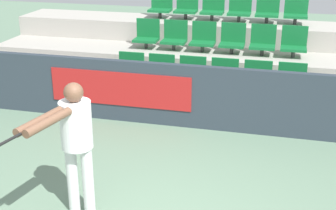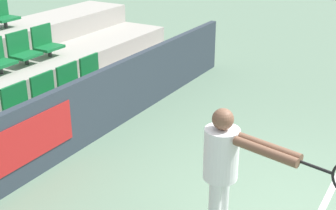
# 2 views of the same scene
# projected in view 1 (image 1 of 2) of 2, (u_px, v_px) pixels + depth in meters

# --- Properties ---
(barrier_wall) EXTENTS (9.50, 0.14, 1.06)m
(barrier_wall) POSITION_uv_depth(u_px,v_px,m) (198.00, 97.00, 7.60)
(barrier_wall) COLOR #2D3842
(barrier_wall) RESTS_ON ground
(bleacher_tier_front) EXTENTS (9.10, 1.09, 0.41)m
(bleacher_tier_front) POSITION_uv_depth(u_px,v_px,m) (206.00, 103.00, 8.28)
(bleacher_tier_front) COLOR #ADA89E
(bleacher_tier_front) RESTS_ON ground
(bleacher_tier_middle) EXTENTS (9.10, 1.09, 0.83)m
(bleacher_tier_middle) POSITION_uv_depth(u_px,v_px,m) (216.00, 74.00, 9.19)
(bleacher_tier_middle) COLOR #ADA89E
(bleacher_tier_middle) RESTS_ON ground
(bleacher_tier_back) EXTENTS (9.10, 1.09, 1.24)m
(bleacher_tier_back) POSITION_uv_depth(u_px,v_px,m) (224.00, 50.00, 10.11)
(bleacher_tier_back) COLOR #ADA89E
(bleacher_tier_back) RESTS_ON ground
(stadium_chair_0) EXTENTS (0.48, 0.37, 0.57)m
(stadium_chair_0) POSITION_uv_depth(u_px,v_px,m) (130.00, 70.00, 8.55)
(stadium_chair_0) COLOR #333333
(stadium_chair_0) RESTS_ON bleacher_tier_front
(stadium_chair_1) EXTENTS (0.48, 0.37, 0.57)m
(stadium_chair_1) POSITION_uv_depth(u_px,v_px,m) (161.00, 72.00, 8.42)
(stadium_chair_1) COLOR #333333
(stadium_chair_1) RESTS_ON bleacher_tier_front
(stadium_chair_2) EXTENTS (0.48, 0.37, 0.57)m
(stadium_chair_2) POSITION_uv_depth(u_px,v_px,m) (192.00, 75.00, 8.29)
(stadium_chair_2) COLOR #333333
(stadium_chair_2) RESTS_ON bleacher_tier_front
(stadium_chair_3) EXTENTS (0.48, 0.37, 0.57)m
(stadium_chair_3) POSITION_uv_depth(u_px,v_px,m) (224.00, 77.00, 8.16)
(stadium_chair_3) COLOR #333333
(stadium_chair_3) RESTS_ON bleacher_tier_front
(stadium_chair_4) EXTENTS (0.48, 0.37, 0.57)m
(stadium_chair_4) POSITION_uv_depth(u_px,v_px,m) (257.00, 79.00, 8.03)
(stadium_chair_4) COLOR #333333
(stadium_chair_4) RESTS_ON bleacher_tier_front
(stadium_chair_5) EXTENTS (0.48, 0.37, 0.57)m
(stadium_chair_5) POSITION_uv_depth(u_px,v_px,m) (291.00, 82.00, 7.90)
(stadium_chair_5) COLOR #333333
(stadium_chair_5) RESTS_ON bleacher_tier_front
(stadium_chair_6) EXTENTS (0.48, 0.37, 0.57)m
(stadium_chair_6) POSITION_uv_depth(u_px,v_px,m) (147.00, 35.00, 9.39)
(stadium_chair_6) COLOR #333333
(stadium_chair_6) RESTS_ON bleacher_tier_middle
(stadium_chair_7) EXTENTS (0.48, 0.37, 0.57)m
(stadium_chair_7) POSITION_uv_depth(u_px,v_px,m) (175.00, 37.00, 9.26)
(stadium_chair_7) COLOR #333333
(stadium_chair_7) RESTS_ON bleacher_tier_middle
(stadium_chair_8) EXTENTS (0.48, 0.37, 0.57)m
(stadium_chair_8) POSITION_uv_depth(u_px,v_px,m) (203.00, 38.00, 9.13)
(stadium_chair_8) COLOR #333333
(stadium_chair_8) RESTS_ON bleacher_tier_middle
(stadium_chair_9) EXTENTS (0.48, 0.37, 0.57)m
(stadium_chair_9) POSITION_uv_depth(u_px,v_px,m) (233.00, 40.00, 9.00)
(stadium_chair_9) COLOR #333333
(stadium_chair_9) RESTS_ON bleacher_tier_middle
(stadium_chair_10) EXTENTS (0.48, 0.37, 0.57)m
(stadium_chair_10) POSITION_uv_depth(u_px,v_px,m) (263.00, 42.00, 8.87)
(stadium_chair_10) COLOR #333333
(stadium_chair_10) RESTS_ON bleacher_tier_middle
(stadium_chair_11) EXTENTS (0.48, 0.37, 0.57)m
(stadium_chair_11) POSITION_uv_depth(u_px,v_px,m) (294.00, 43.00, 8.74)
(stadium_chair_11) COLOR #333333
(stadium_chair_11) RESTS_ON bleacher_tier_middle
(stadium_chair_12) EXTENTS (0.48, 0.37, 0.57)m
(stadium_chair_12) POSITION_uv_depth(u_px,v_px,m) (161.00, 6.00, 10.23)
(stadium_chair_12) COLOR #333333
(stadium_chair_12) RESTS_ON bleacher_tier_back
(stadium_chair_13) EXTENTS (0.48, 0.37, 0.57)m
(stadium_chair_13) POSITION_uv_depth(u_px,v_px,m) (186.00, 7.00, 10.10)
(stadium_chair_13) COLOR #333333
(stadium_chair_13) RESTS_ON bleacher_tier_back
(stadium_chair_14) EXTENTS (0.48, 0.37, 0.57)m
(stadium_chair_14) POSITION_uv_depth(u_px,v_px,m) (213.00, 8.00, 9.97)
(stadium_chair_14) COLOR #333333
(stadium_chair_14) RESTS_ON bleacher_tier_back
(stadium_chair_15) EXTENTS (0.48, 0.37, 0.57)m
(stadium_chair_15) POSITION_uv_depth(u_px,v_px,m) (240.00, 9.00, 9.84)
(stadium_chair_15) COLOR #333333
(stadium_chair_15) RESTS_ON bleacher_tier_back
(stadium_chair_16) EXTENTS (0.48, 0.37, 0.57)m
(stadium_chair_16) POSITION_uv_depth(u_px,v_px,m) (267.00, 10.00, 9.71)
(stadium_chair_16) COLOR #333333
(stadium_chair_16) RESTS_ON bleacher_tier_back
(stadium_chair_17) EXTENTS (0.48, 0.37, 0.57)m
(stadium_chair_17) POSITION_uv_depth(u_px,v_px,m) (296.00, 11.00, 9.58)
(stadium_chair_17) COLOR #333333
(stadium_chair_17) RESTS_ON bleacher_tier_back
(tennis_player) EXTENTS (0.49, 1.58, 1.59)m
(tennis_player) POSITION_uv_depth(u_px,v_px,m) (73.00, 136.00, 5.08)
(tennis_player) COLOR silver
(tennis_player) RESTS_ON ground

